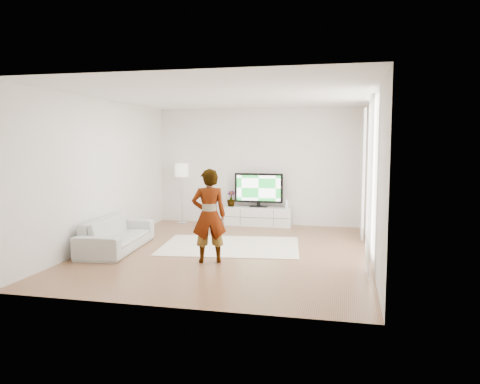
% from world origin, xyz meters
% --- Properties ---
extents(floor, '(6.00, 6.00, 0.00)m').
position_xyz_m(floor, '(0.00, 0.00, 0.00)').
color(floor, '#946242').
rests_on(floor, ground).
extents(ceiling, '(6.00, 6.00, 0.00)m').
position_xyz_m(ceiling, '(0.00, 0.00, 2.80)').
color(ceiling, white).
rests_on(ceiling, wall_back).
extents(wall_left, '(0.02, 6.00, 2.80)m').
position_xyz_m(wall_left, '(-2.50, 0.00, 1.40)').
color(wall_left, white).
rests_on(wall_left, floor).
extents(wall_right, '(0.02, 6.00, 2.80)m').
position_xyz_m(wall_right, '(2.50, 0.00, 1.40)').
color(wall_right, white).
rests_on(wall_right, floor).
extents(wall_back, '(5.00, 0.02, 2.80)m').
position_xyz_m(wall_back, '(0.00, 3.00, 1.40)').
color(wall_back, white).
rests_on(wall_back, floor).
extents(wall_front, '(5.00, 0.02, 2.80)m').
position_xyz_m(wall_front, '(0.00, -3.00, 1.40)').
color(wall_front, white).
rests_on(wall_front, floor).
extents(window, '(0.01, 2.60, 2.50)m').
position_xyz_m(window, '(2.48, 0.30, 1.45)').
color(window, white).
rests_on(window, wall_right).
extents(curtain_near, '(0.04, 0.70, 2.60)m').
position_xyz_m(curtain_near, '(2.40, -1.00, 1.35)').
color(curtain_near, white).
rests_on(curtain_near, floor).
extents(curtain_far, '(0.04, 0.70, 2.60)m').
position_xyz_m(curtain_far, '(2.40, 1.60, 1.35)').
color(curtain_far, white).
rests_on(curtain_far, floor).
extents(media_console, '(1.59, 0.45, 0.45)m').
position_xyz_m(media_console, '(0.04, 2.76, 0.22)').
color(media_console, white).
rests_on(media_console, floor).
extents(television, '(1.16, 0.23, 0.81)m').
position_xyz_m(television, '(0.04, 2.79, 0.88)').
color(television, black).
rests_on(television, media_console).
extents(game_console, '(0.06, 0.15, 0.20)m').
position_xyz_m(game_console, '(0.73, 2.76, 0.55)').
color(game_console, white).
rests_on(game_console, media_console).
extents(potted_plant, '(0.23, 0.23, 0.37)m').
position_xyz_m(potted_plant, '(-0.64, 2.77, 0.63)').
color(potted_plant, '#3F7238').
rests_on(potted_plant, media_console).
extents(rug, '(2.80, 2.16, 0.01)m').
position_xyz_m(rug, '(-0.08, 0.42, 0.01)').
color(rug, '#F0E6CC').
rests_on(rug, floor).
extents(player, '(0.66, 0.54, 1.55)m').
position_xyz_m(player, '(-0.12, -0.86, 0.79)').
color(player, '#334772').
rests_on(player, rug).
extents(sofa, '(0.99, 2.10, 0.59)m').
position_xyz_m(sofa, '(-2.06, -0.31, 0.30)').
color(sofa, '#BABAB5').
rests_on(sofa, floor).
extents(floor_lamp, '(0.33, 0.33, 1.47)m').
position_xyz_m(floor_lamp, '(-1.87, 2.70, 1.24)').
color(floor_lamp, silver).
rests_on(floor_lamp, floor).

